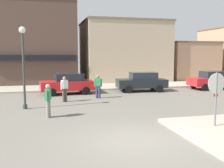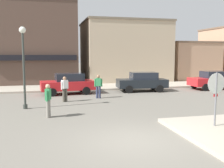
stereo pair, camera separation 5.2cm
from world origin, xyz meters
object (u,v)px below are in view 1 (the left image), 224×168
at_px(pedestrian_kerb_side, 48,100).
at_px(stop_sign, 216,92).
at_px(parked_car_third, 212,80).
at_px(lamp_post, 23,55).
at_px(parked_car_second, 142,81).
at_px(pedestrian_crossing_far, 65,88).
at_px(pedestrian_crossing_near, 98,86).
at_px(parked_car_nearest, 68,83).

bearing_deg(pedestrian_kerb_side, stop_sign, -29.32).
bearing_deg(parked_car_third, lamp_post, -162.44).
relative_size(stop_sign, pedestrian_kerb_side, 1.43).
height_order(lamp_post, parked_car_second, lamp_post).
xyz_separation_m(stop_sign, pedestrian_crossing_far, (-5.47, 7.68, -0.65)).
bearing_deg(pedestrian_crossing_near, parked_car_nearest, 127.14).
relative_size(parked_car_nearest, parked_car_third, 1.03).
bearing_deg(parked_car_second, stop_sign, -94.93).
bearing_deg(pedestrian_kerb_side, parked_car_second, 44.54).
bearing_deg(parked_car_third, pedestrian_crossing_near, -167.67).
bearing_deg(parked_car_second, parked_car_nearest, -179.71).
height_order(parked_car_nearest, parked_car_second, same).
bearing_deg(parked_car_second, pedestrian_crossing_far, -152.83).
xyz_separation_m(stop_sign, pedestrian_crossing_near, (-3.15, 8.49, -0.65)).
xyz_separation_m(parked_car_nearest, pedestrian_crossing_near, (1.86, -2.46, 0.06)).
bearing_deg(parked_car_third, parked_car_nearest, 179.25).
relative_size(parked_car_third, pedestrian_kerb_side, 2.50).
distance_m(parked_car_nearest, pedestrian_crossing_far, 3.30).
height_order(pedestrian_crossing_near, pedestrian_kerb_side, same).
distance_m(lamp_post, parked_car_third, 15.99).
bearing_deg(stop_sign, parked_car_second, 85.07).
relative_size(lamp_post, pedestrian_crossing_near, 2.82).
distance_m(parked_car_second, pedestrian_kerb_side, 10.45).
xyz_separation_m(parked_car_second, parked_car_third, (6.41, -0.19, 0.00)).
height_order(parked_car_nearest, pedestrian_crossing_far, pedestrian_crossing_far).
relative_size(pedestrian_crossing_near, pedestrian_crossing_far, 1.00).
distance_m(parked_car_nearest, parked_car_second, 5.96).
distance_m(parked_car_second, pedestrian_crossing_far, 7.21).
bearing_deg(parked_car_nearest, lamp_post, -118.94).
xyz_separation_m(pedestrian_crossing_near, pedestrian_kerb_side, (-3.35, -4.84, 0.00)).
height_order(stop_sign, pedestrian_crossing_far, stop_sign).
height_order(parked_car_third, pedestrian_crossing_near, pedestrian_crossing_near).
xyz_separation_m(pedestrian_crossing_far, pedestrian_kerb_side, (-1.03, -4.03, 0.00)).
distance_m(pedestrian_crossing_far, pedestrian_kerb_side, 4.16).
distance_m(lamp_post, pedestrian_crossing_near, 5.63).
relative_size(parked_car_second, pedestrian_crossing_near, 2.56).
distance_m(stop_sign, pedestrian_kerb_side, 7.48).
relative_size(lamp_post, pedestrian_crossing_far, 2.82).
bearing_deg(stop_sign, parked_car_nearest, 114.62).
xyz_separation_m(lamp_post, parked_car_nearest, (2.73, 4.94, -2.15)).
relative_size(stop_sign, parked_car_third, 0.57).
bearing_deg(pedestrian_kerb_side, pedestrian_crossing_far, 75.71).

